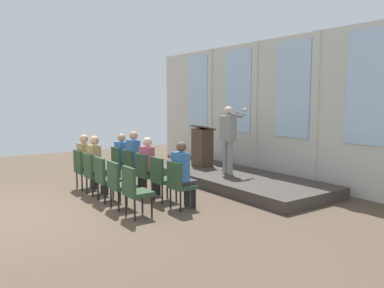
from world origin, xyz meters
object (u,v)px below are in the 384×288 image
chair_r1_c2 (105,176)px  chair_r1_c4 (135,189)px  audience_r0_c0 (123,156)px  audience_r0_c4 (183,171)px  chair_r0_c2 (146,171)px  chair_r0_c4 (179,182)px  chair_r0_c1 (132,167)px  speaker (228,135)px  audience_r1_c0 (86,159)px  audience_r0_c2 (149,163)px  chair_r0_c3 (161,176)px  chair_r1_c0 (83,167)px  audience_r1_c1 (96,162)px  chair_r1_c3 (119,182)px  chair_r0_c0 (120,163)px  mic_stand (227,158)px  audience_r0_c1 (135,157)px  lectern (202,147)px  chair_r1_c1 (93,171)px

chair_r1_c2 → chair_r1_c4: 1.36m
audience_r0_c0 → audience_r0_c4: (2.72, -0.00, 0.02)m
chair_r0_c2 → chair_r0_c4: 1.36m
chair_r0_c1 → audience_r0_c4: (2.04, 0.08, 0.20)m
speaker → audience_r1_c0: speaker is taller
audience_r0_c0 → audience_r0_c2: size_ratio=0.99×
chair_r0_c2 → chair_r0_c1: bearing=180.0°
chair_r0_c3 → chair_r1_c0: bearing=-154.7°
speaker → chair_r1_c2: bearing=-93.0°
audience_r1_c1 → chair_r1_c2: audience_r1_c1 is taller
chair_r1_c3 → chair_r0_c0: bearing=154.7°
chair_r1_c3 → chair_r1_c4: bearing=0.0°
audience_r0_c4 → chair_r1_c0: (-2.72, -1.04, -0.20)m
chair_r1_c3 → mic_stand: bearing=103.9°
speaker → chair_r1_c0: 3.63m
chair_r0_c0 → audience_r0_c1: bearing=6.5°
lectern → chair_r0_c1: lectern is taller
mic_stand → chair_r0_c3: size_ratio=1.65×
chair_r1_c0 → chair_r1_c4: same height
chair_r0_c0 → audience_r0_c1: 0.72m
audience_r0_c1 → audience_r1_c1: 0.96m
audience_r1_c1 → speaker: bearing=74.9°
chair_r0_c4 → chair_r1_c4: size_ratio=1.00×
audience_r0_c1 → chair_r1_c2: audience_r0_c1 is taller
speaker → chair_r0_c4: size_ratio=1.81×
chair_r0_c1 → chair_r1_c2: bearing=-54.8°
speaker → chair_r0_c3: (0.51, -2.25, -0.71)m
chair_r0_c0 → chair_r1_c1: 1.18m
mic_stand → audience_r1_c1: bearing=-98.4°
audience_r0_c0 → chair_r0_c4: size_ratio=1.36×
speaker → chair_r1_c0: speaker is taller
audience_r0_c1 → audience_r0_c4: bearing=0.1°
chair_r1_c0 → chair_r1_c2: size_ratio=1.00×
audience_r0_c0 → speaker: bearing=54.9°
chair_r1_c0 → audience_r0_c1: bearing=56.8°
audience_r1_c1 → chair_r0_c0: bearing=127.6°
speaker → chair_r1_c3: speaker is taller
chair_r0_c2 → chair_r0_c3: same height
lectern → audience_r0_c1: bearing=-78.6°
audience_r0_c0 → chair_r0_c3: 2.05m
chair_r0_c3 → chair_r0_c4: (0.68, 0.00, 0.00)m
lectern → chair_r1_c4: size_ratio=1.23×
chair_r1_c2 → chair_r0_c0: bearing=144.7°
chair_r0_c0 → audience_r0_c0: size_ratio=0.73×
audience_r0_c4 → chair_r1_c2: size_ratio=1.41×
chair_r0_c0 → chair_r1_c2: (1.36, -0.96, 0.00)m
mic_stand → audience_r0_c2: (0.18, -2.43, 0.13)m
mic_stand → chair_r1_c4: (1.54, -3.47, -0.06)m
audience_r0_c1 → chair_r1_c2: (0.68, -1.04, -0.23)m
chair_r0_c0 → audience_r1_c1: 1.13m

